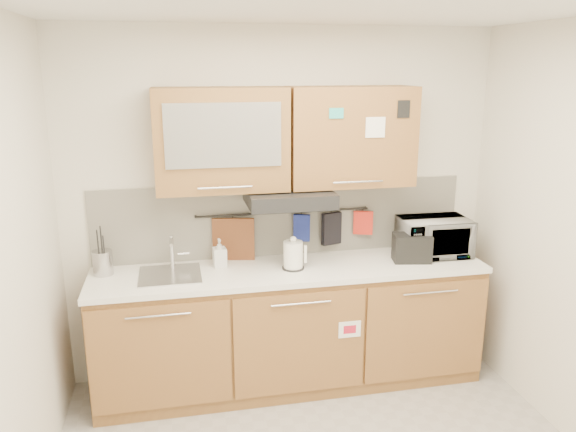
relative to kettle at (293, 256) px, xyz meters
name	(u,v)px	position (x,y,z in m)	size (l,w,h in m)	color
wall_back	(282,206)	(-0.01, 0.34, 0.28)	(3.20, 3.20, 0.00)	silver
base_cabinet	(291,332)	(-0.01, 0.03, -0.61)	(2.80, 0.64, 0.88)	olive
countertop	(291,270)	(-0.01, 0.03, -0.12)	(2.82, 0.62, 0.04)	white
backsplash	(283,219)	(-0.01, 0.33, 0.18)	(2.80, 0.02, 0.56)	silver
upper_cabinets	(286,138)	(-0.02, 0.16, 0.82)	(1.82, 0.37, 0.70)	olive
range_hood	(289,198)	(-0.01, 0.09, 0.40)	(0.60, 0.46, 0.10)	black
sink	(170,274)	(-0.86, 0.05, -0.09)	(0.42, 0.40, 0.26)	silver
utensil_rail	(284,212)	(-0.01, 0.29, 0.24)	(0.02, 0.02, 1.30)	black
utensil_crock	(103,262)	(-1.31, 0.16, -0.01)	(0.16, 0.16, 0.34)	#ABABAF
kettle	(293,256)	(0.00, 0.00, 0.00)	(0.17, 0.16, 0.24)	white
toaster	(412,248)	(0.89, -0.02, 0.01)	(0.30, 0.21, 0.21)	black
microwave	(434,237)	(1.11, 0.09, 0.05)	(0.51, 0.35, 0.28)	#999999
soap_bottle	(220,253)	(-0.51, 0.16, 0.01)	(0.09, 0.09, 0.20)	#999999
cutting_board	(234,243)	(-0.39, 0.28, 0.03)	(0.31, 0.02, 0.38)	brown
oven_mitt	(302,228)	(0.12, 0.28, 0.12)	(0.12, 0.03, 0.21)	navy
dark_pouch	(331,229)	(0.36, 0.28, 0.10)	(0.16, 0.04, 0.25)	black
pot_holder	(363,223)	(0.61, 0.28, 0.13)	(0.15, 0.02, 0.18)	red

